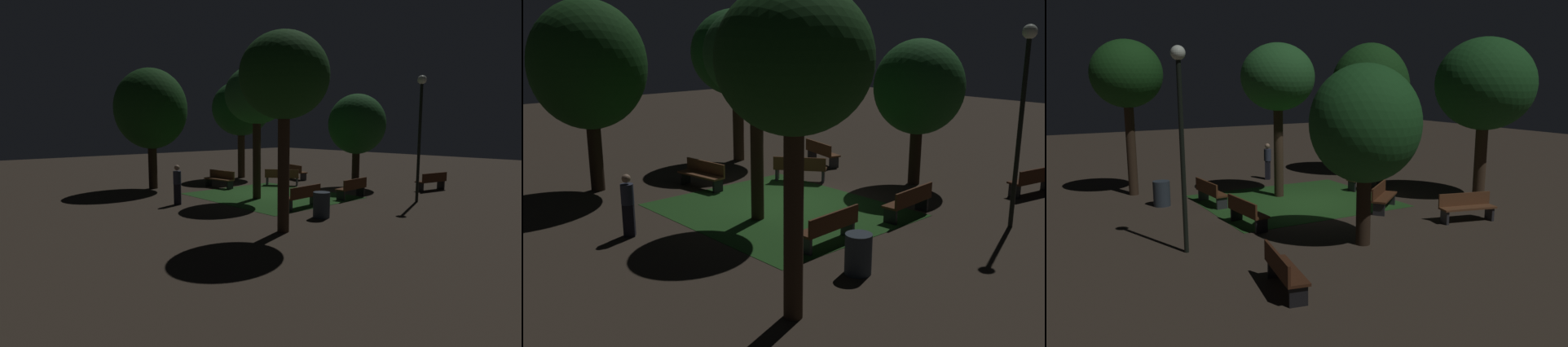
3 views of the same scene
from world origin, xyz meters
The scene contains 16 objects.
ground_plane centered at (0.00, 0.00, 0.00)m, with size 60.00×60.00×0.00m, color #3D3328.
grass_lawn centered at (-0.61, -0.39, 0.01)m, with size 5.63×6.46×0.01m, color #23511E.
bench_back_row centered at (-1.58, -3.27, 0.48)m, with size 1.83×0.60×0.88m.
bench_path_side centered at (1.59, -3.27, 0.48)m, with size 1.83×0.61×0.88m.
bench_by_lamp centered at (-0.90, 3.14, 0.48)m, with size 0.71×1.85×0.88m.
bench_front_left centered at (2.02, 1.57, 0.48)m, with size 1.50×1.71×0.88m.
bench_lawn_edge centered at (4.47, 2.95, 0.48)m, with size 0.90×1.86×0.88m.
bench_near_trees centered at (6.41, -4.52, 0.48)m, with size 1.86×0.81×0.88m.
tree_left_canopy centered at (-4.63, -5.28, 4.52)m, with size 2.62×2.62×5.85m.
tree_back_left centered at (-1.58, -0.55, 4.41)m, with size 2.72×2.72×5.71m.
tree_near_wall centered at (2.54, 5.67, 4.19)m, with size 3.52×3.52×5.88m.
tree_tall_center centered at (4.70, -1.21, 3.23)m, with size 2.94×2.94×4.81m.
tree_right_canopy centered at (-3.60, 5.18, 3.99)m, with size 3.59×3.59×6.01m.
lamp_post_path_center centered at (2.96, -5.53, 3.47)m, with size 0.36×0.36×5.20m.
trash_bin centered at (-2.31, -4.79, 0.44)m, with size 0.58×0.58×0.89m, color #2D3842.
pedestrian centered at (-4.85, 0.56, 0.85)m, with size 0.34×0.33×1.61m.
Camera 2 is at (-11.01, -12.13, 5.04)m, focal length 39.18 mm.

